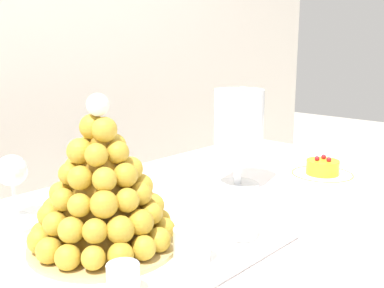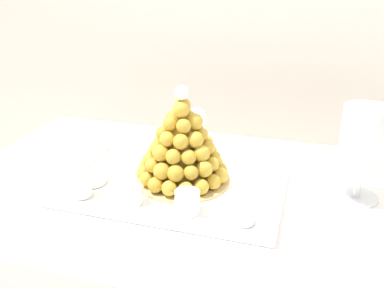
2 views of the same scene
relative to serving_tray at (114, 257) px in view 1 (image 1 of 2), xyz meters
The scene contains 9 objects.
buffet_table 0.21m from the serving_tray, 10.24° to the left, with size 1.69×0.85×0.77m.
serving_tray is the anchor object (origin of this frame).
croquembouche 0.12m from the serving_tray, 74.05° to the left, with size 0.27×0.27×0.28m.
dessert_cup_mid_left 0.13m from the serving_tray, 121.87° to the right, with size 0.05×0.05×0.05m.
dessert_cup_centre 0.14m from the serving_tray, 55.62° to the right, with size 0.06×0.06×0.06m.
dessert_cup_mid_right 0.25m from the serving_tray, 27.70° to the right, with size 0.06×0.06×0.05m.
macaron_goblet 0.53m from the serving_tray, 11.58° to the left, with size 0.13×0.13×0.27m.
fruit_tart_plate 0.72m from the serving_tray, ahead, with size 0.18×0.18×0.06m.
wine_glass 0.33m from the serving_tray, 93.86° to the left, with size 0.07×0.07×0.14m.
Camera 1 is at (-0.64, -0.64, 1.14)m, focal length 43.23 mm.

